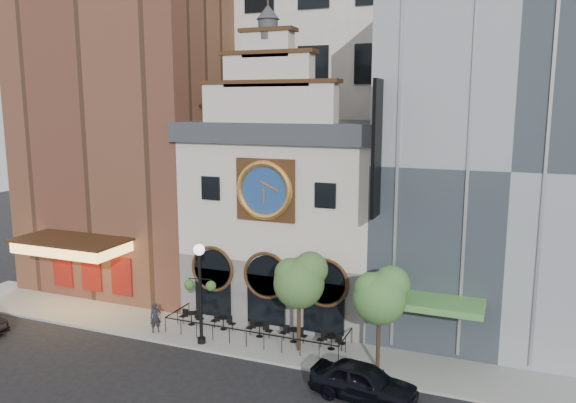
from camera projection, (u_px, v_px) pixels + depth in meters
The scene contains 17 objects.
ground at pixel (237, 358), 30.00m from camera, with size 120.00×120.00×0.00m, color black.
sidewalk at pixel (257, 339), 32.27m from camera, with size 44.00×5.00×0.15m, color gray.
clock_building at pixel (291, 210), 36.00m from camera, with size 12.60×8.78×18.65m.
theater_building at pixel (139, 115), 41.72m from camera, with size 14.00×15.60×25.00m.
retail_building at pixel (512, 161), 32.60m from camera, with size 14.00×14.40×20.00m.
office_tower at pixel (347, 20), 44.84m from camera, with size 20.00×16.00×40.00m, color silver.
cafe_railing at pixel (256, 330), 32.18m from camera, with size 10.60×2.60×0.90m, color black, non-canonical shape.
bistro_0 at pixel (191, 317), 34.06m from camera, with size 1.58×0.68×0.90m.
bistro_1 at pixel (223, 322), 33.33m from camera, with size 1.58×0.68×0.90m.
bistro_2 at pixel (259, 329), 32.30m from camera, with size 1.58×0.68×0.90m.
bistro_3 at pixel (293, 334), 31.59m from camera, with size 1.58×0.68×0.90m.
bistro_4 at pixel (331, 341), 30.65m from camera, with size 1.58×0.68×0.90m.
car_right at pixel (364, 382), 25.71m from camera, with size 2.01×4.99×1.70m, color black.
pedestrian at pixel (155, 318), 32.89m from camera, with size 0.65×0.42×1.77m, color black.
lamppost at pixel (200, 283), 30.92m from camera, with size 1.80×0.84×5.72m.
tree_left at pixel (300, 279), 29.97m from camera, with size 2.86×2.75×5.50m.
tree_right at pixel (381, 294), 27.94m from camera, with size 2.77×2.67×5.34m.
Camera 1 is at (13.06, -25.05, 13.41)m, focal length 35.00 mm.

